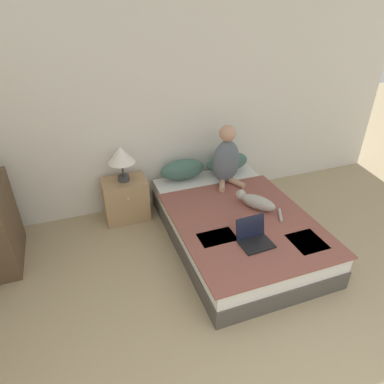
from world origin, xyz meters
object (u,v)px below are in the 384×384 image
(person_sitting, at_px, (226,158))
(laptop_open, at_px, (254,238))
(bed, at_px, (235,226))
(pillow_near, at_px, (183,170))
(nightstand, at_px, (126,199))
(cat_tabby, at_px, (256,202))
(pillow_far, at_px, (227,162))
(table_lamp, at_px, (121,156))

(person_sitting, height_order, laptop_open, person_sitting)
(bed, relative_size, person_sitting, 2.84)
(pillow_near, xyz_separation_m, nightstand, (-0.76, -0.04, -0.26))
(cat_tabby, height_order, laptop_open, laptop_open)
(bed, xyz_separation_m, pillow_far, (0.31, 0.92, 0.33))
(person_sitting, distance_m, laptop_open, 1.24)
(bed, height_order, nightstand, nightstand)
(bed, xyz_separation_m, pillow_near, (-0.31, 0.92, 0.33))
(pillow_far, bearing_deg, nightstand, -178.23)
(pillow_near, bearing_deg, nightstand, -176.78)
(pillow_near, bearing_deg, laptop_open, -80.97)
(pillow_far, xyz_separation_m, nightstand, (-1.38, -0.04, -0.26))
(pillow_near, height_order, cat_tabby, pillow_near)
(bed, distance_m, table_lamp, 1.52)
(bed, height_order, person_sitting, person_sitting)
(pillow_near, distance_m, cat_tabby, 1.07)
(cat_tabby, xyz_separation_m, laptop_open, (-0.31, -0.53, -0.03))
(table_lamp, bearing_deg, nightstand, -158.48)
(table_lamp, bearing_deg, pillow_far, 1.71)
(pillow_far, bearing_deg, pillow_near, 180.00)
(bed, relative_size, nightstand, 4.03)
(cat_tabby, distance_m, laptop_open, 0.62)
(nightstand, distance_m, table_lamp, 0.58)
(person_sitting, height_order, table_lamp, person_sitting)
(nightstand, bearing_deg, pillow_far, 1.77)
(person_sitting, bearing_deg, cat_tabby, -83.85)
(person_sitting, xyz_separation_m, nightstand, (-1.23, 0.23, -0.45))
(bed, relative_size, pillow_far, 3.64)
(person_sitting, bearing_deg, laptop_open, -101.63)
(pillow_far, relative_size, cat_tabby, 1.03)
(person_sitting, bearing_deg, pillow_near, 150.31)
(cat_tabby, relative_size, laptop_open, 1.78)
(table_lamp, bearing_deg, pillow_near, 3.12)
(bed, relative_size, laptop_open, 6.68)
(person_sitting, relative_size, nightstand, 1.42)
(pillow_near, bearing_deg, pillow_far, 0.00)
(laptop_open, height_order, table_lamp, table_lamp)
(cat_tabby, bearing_deg, pillow_far, -38.52)
(person_sitting, bearing_deg, bed, -104.15)
(nightstand, bearing_deg, person_sitting, -10.48)
(pillow_near, distance_m, pillow_far, 0.62)
(pillow_near, xyz_separation_m, cat_tabby, (0.54, -0.92, -0.05))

